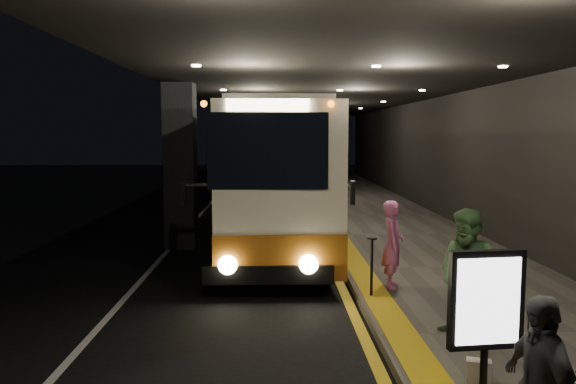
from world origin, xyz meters
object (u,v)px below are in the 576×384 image
object	(u,v)px
stanchion_post	(372,267)
coach_main	(270,180)
coach_second	(273,156)
passenger_boarding	(393,244)
passenger_waiting_green	(469,275)
bag_plain	(478,375)
info_sign	(486,303)
coach_third	(273,151)

from	to	relation	value
stanchion_post	coach_main	bearing A→B (deg)	107.55
coach_second	coach_main	bearing A→B (deg)	-89.88
passenger_boarding	passenger_waiting_green	world-z (taller)	passenger_waiting_green
coach_main	passenger_boarding	world-z (taller)	coach_main
coach_second	bag_plain	bearing A→B (deg)	-83.53
bag_plain	info_sign	distance (m)	1.10
coach_third	stanchion_post	xyz separation A→B (m)	(1.80, -30.76, -1.19)
passenger_waiting_green	bag_plain	size ratio (longest dim) A/B	5.45
passenger_waiting_green	coach_main	bearing A→B (deg)	157.36
coach_main	passenger_waiting_green	bearing A→B (deg)	-72.56
coach_main	passenger_boarding	bearing A→B (deg)	-68.31
stanchion_post	passenger_boarding	bearing A→B (deg)	48.31
info_sign	stanchion_post	world-z (taller)	info_sign
bag_plain	stanchion_post	world-z (taller)	stanchion_post
bag_plain	info_sign	xyz separation A→B (m)	(-0.13, -0.48, 0.99)
stanchion_post	passenger_waiting_green	bearing A→B (deg)	-65.06
passenger_waiting_green	passenger_boarding	bearing A→B (deg)	148.32
passenger_waiting_green	info_sign	world-z (taller)	passenger_waiting_green
coach_main	passenger_boarding	size ratio (longest dim) A/B	7.13
coach_third	stanchion_post	distance (m)	30.84
stanchion_post	bag_plain	bearing A→B (deg)	-81.20
coach_third	passenger_waiting_green	distance (m)	33.04
info_sign	passenger_waiting_green	bearing A→B (deg)	68.61
stanchion_post	coach_second	bearing A→B (deg)	95.51
passenger_waiting_green	coach_second	bearing A→B (deg)	145.43
coach_main	bag_plain	bearing A→B (deg)	-77.93
coach_second	passenger_boarding	world-z (taller)	coach_second
bag_plain	info_sign	world-z (taller)	info_sign
coach_main	passenger_waiting_green	distance (m)	8.55
coach_third	passenger_boarding	size ratio (longest dim) A/B	7.43
coach_third	passenger_boarding	world-z (taller)	coach_third
info_sign	stanchion_post	size ratio (longest dim) A/B	1.63
coach_main	coach_second	world-z (taller)	coach_second
passenger_waiting_green	coach_third	bearing A→B (deg)	142.62
coach_second	passenger_waiting_green	bearing A→B (deg)	-81.93
coach_third	bag_plain	bearing A→B (deg)	-86.41
bag_plain	stanchion_post	distance (m)	3.80
bag_plain	coach_second	bearing A→B (deg)	96.07
coach_second	coach_third	bearing A→B (deg)	90.43
coach_second	info_sign	world-z (taller)	coach_second
info_sign	coach_main	bearing A→B (deg)	96.32
passenger_boarding	coach_main	bearing A→B (deg)	36.65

